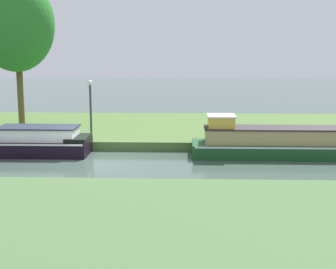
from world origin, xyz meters
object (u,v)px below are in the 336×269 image
(black_barge, at_px, (39,142))
(lamp_post, at_px, (90,101))
(willow_tree_centre, at_px, (15,24))
(mooring_post_near, at_px, (299,136))
(forest_narrowboat, at_px, (291,143))

(black_barge, relative_size, lamp_post, 1.68)
(willow_tree_centre, relative_size, mooring_post_near, 14.12)
(willow_tree_centre, xyz_separation_m, mooring_post_near, (13.50, -2.98, -5.00))
(forest_narrowboat, distance_m, lamp_post, 9.33)
(forest_narrowboat, xyz_separation_m, lamp_post, (-8.89, 2.39, 1.51))
(forest_narrowboat, height_order, willow_tree_centre, willow_tree_centre)
(black_barge, distance_m, mooring_post_near, 11.34)
(mooring_post_near, bearing_deg, black_barge, -174.16)
(black_barge, height_order, willow_tree_centre, willow_tree_centre)
(black_barge, height_order, mooring_post_near, black_barge)
(forest_narrowboat, height_order, mooring_post_near, forest_narrowboat)
(lamp_post, bearing_deg, mooring_post_near, -7.41)
(black_barge, relative_size, forest_narrowboat, 0.48)
(forest_narrowboat, height_order, lamp_post, lamp_post)
(forest_narrowboat, relative_size, willow_tree_centre, 1.19)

